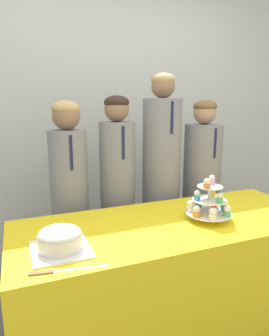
% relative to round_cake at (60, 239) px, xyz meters
% --- Properties ---
extents(wall_back, '(9.00, 0.06, 2.70)m').
position_rel_round_cake_xyz_m(wall_back, '(0.64, 1.45, 0.53)').
color(wall_back, silver).
rests_on(wall_back, ground_plane).
extents(table, '(1.77, 0.70, 0.76)m').
position_rel_round_cake_xyz_m(table, '(0.64, 0.12, -0.44)').
color(table, yellow).
rests_on(table, ground_plane).
extents(round_cake, '(0.26, 0.26, 0.11)m').
position_rel_round_cake_xyz_m(round_cake, '(0.00, 0.00, 0.00)').
color(round_cake, white).
rests_on(round_cake, table).
extents(cake_knife, '(0.31, 0.07, 0.01)m').
position_rel_round_cake_xyz_m(cake_knife, '(-0.04, -0.17, -0.05)').
color(cake_knife, silver).
rests_on(cake_knife, table).
extents(cupcake_stand, '(0.26, 0.26, 0.25)m').
position_rel_round_cake_xyz_m(cupcake_stand, '(0.84, 0.07, 0.04)').
color(cupcake_stand, silver).
rests_on(cupcake_stand, table).
extents(student_0, '(0.25, 0.26, 1.43)m').
position_rel_round_cake_xyz_m(student_0, '(0.16, 0.69, -0.12)').
color(student_0, gray).
rests_on(student_0, ground_plane).
extents(student_1, '(0.25, 0.26, 1.46)m').
position_rel_round_cake_xyz_m(student_1, '(0.51, 0.69, -0.11)').
color(student_1, gray).
rests_on(student_1, ground_plane).
extents(student_2, '(0.29, 0.29, 1.62)m').
position_rel_round_cake_xyz_m(student_2, '(0.86, 0.69, -0.04)').
color(student_2, gray).
rests_on(student_2, ground_plane).
extents(student_3, '(0.30, 0.30, 1.44)m').
position_rel_round_cake_xyz_m(student_3, '(1.22, 0.69, -0.14)').
color(student_3, gray).
rests_on(student_3, ground_plane).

